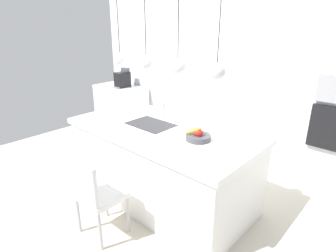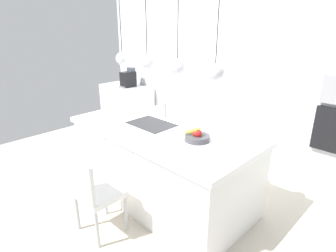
# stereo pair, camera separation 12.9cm
# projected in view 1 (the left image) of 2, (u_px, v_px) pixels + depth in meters

# --- Properties ---
(floor) EXTENTS (6.60, 6.60, 0.00)m
(floor) POSITION_uv_depth(u_px,v_px,m) (162.00, 196.00, 3.64)
(floor) COLOR beige
(floor) RESTS_ON ground
(back_wall) EXTENTS (6.00, 0.10, 2.60)m
(back_wall) POSITION_uv_depth(u_px,v_px,m) (235.00, 79.00, 4.33)
(back_wall) COLOR white
(back_wall) RESTS_ON ground
(kitchen_island) EXTENTS (2.30, 1.15, 0.95)m
(kitchen_island) POSITION_uv_depth(u_px,v_px,m) (162.00, 164.00, 3.47)
(kitchen_island) COLOR white
(kitchen_island) RESTS_ON ground
(sink_basin) EXTENTS (0.56, 0.40, 0.02)m
(sink_basin) POSITION_uv_depth(u_px,v_px,m) (151.00, 125.00, 3.43)
(sink_basin) COLOR #2D2D30
(sink_basin) RESTS_ON kitchen_island
(faucet) EXTENTS (0.02, 0.17, 0.22)m
(faucet) POSITION_uv_depth(u_px,v_px,m) (163.00, 109.00, 3.52)
(faucet) COLOR silver
(faucet) RESTS_ON kitchen_island
(fruit_bowl) EXTENTS (0.27, 0.27, 0.16)m
(fruit_bowl) POSITION_uv_depth(u_px,v_px,m) (198.00, 136.00, 2.95)
(fruit_bowl) COLOR #4C4C51
(fruit_bowl) RESTS_ON kitchen_island
(side_counter) EXTENTS (1.10, 0.60, 0.89)m
(side_counter) POSITION_uv_depth(u_px,v_px,m) (121.00, 107.00, 5.89)
(side_counter) COLOR white
(side_counter) RESTS_ON ground
(coffee_machine) EXTENTS (0.20, 0.35, 0.38)m
(coffee_machine) POSITION_uv_depth(u_px,v_px,m) (123.00, 79.00, 5.62)
(coffee_machine) COLOR black
(coffee_machine) RESTS_ON side_counter
(oven) EXTENTS (0.56, 0.08, 0.56)m
(oven) POSITION_uv_depth(u_px,v_px,m) (333.00, 129.00, 3.50)
(oven) COLOR black
(oven) RESTS_ON back_wall
(chair_near) EXTENTS (0.45, 0.42, 0.91)m
(chair_near) POSITION_uv_depth(u_px,v_px,m) (96.00, 193.00, 2.81)
(chair_near) COLOR silver
(chair_near) RESTS_ON ground
(pendant_light_left) EXTENTS (0.17, 0.17, 0.77)m
(pendant_light_left) POSITION_uv_depth(u_px,v_px,m) (120.00, 59.00, 3.50)
(pendant_light_left) COLOR silver
(pendant_light_center_left) EXTENTS (0.17, 0.17, 0.77)m
(pendant_light_center_left) POSITION_uv_depth(u_px,v_px,m) (146.00, 62.00, 3.20)
(pendant_light_center_left) COLOR silver
(pendant_light_center_right) EXTENTS (0.17, 0.17, 0.77)m
(pendant_light_center_right) POSITION_uv_depth(u_px,v_px,m) (178.00, 66.00, 2.90)
(pendant_light_center_right) COLOR silver
(pendant_light_right) EXTENTS (0.17, 0.17, 0.77)m
(pendant_light_right) POSITION_uv_depth(u_px,v_px,m) (217.00, 71.00, 2.60)
(pendant_light_right) COLOR silver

